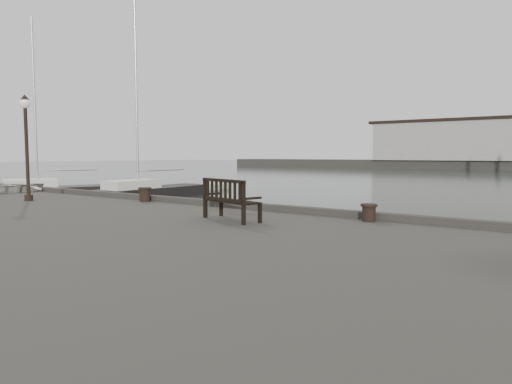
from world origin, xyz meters
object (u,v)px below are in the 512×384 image
dinghy (11,186)px  yacht_a (46,195)px  yacht_c (144,196)px  bench (231,208)px  bollard_left (145,194)px  bollard_right (369,213)px  lamp_post (26,133)px

dinghy → yacht_a: bearing=143.7°
yacht_a → yacht_c: 7.43m
bench → bollard_left: 5.46m
bollard_right → yacht_c: size_ratio=0.03×
bollard_left → dinghy: (-7.47, -0.80, 0.02)m
bollard_left → yacht_a: 21.22m
bench → dinghy: size_ratio=0.71×
bollard_left → yacht_c: yacht_c is taller
bench → yacht_c: (-18.44, 13.07, -1.62)m
dinghy → yacht_a: (-12.27, 8.40, -1.58)m
yacht_a → bollard_left: bearing=0.9°
bollard_right → yacht_c: (-21.21, 11.28, -1.52)m
bollard_left → yacht_a: bearing=158.9°
lamp_post → dinghy: 4.74m
dinghy → yacht_c: bearing=113.8°
bollard_left → yacht_a: yacht_a is taller
bench → bollard_left: bench is taller
bollard_right → dinghy: dinghy is taller
dinghy → yacht_c: size_ratio=0.17×
yacht_a → yacht_c: bearing=51.6°
dinghy → yacht_c: (-5.81, 12.08, -1.57)m
lamp_post → bollard_right: bearing=10.9°
lamp_post → dinghy: bearing=161.1°
yacht_a → yacht_c: size_ratio=0.92×
bollard_right → bollard_left: bearing=180.0°
bench → bollard_right: (2.76, 1.78, -0.10)m
bench → dinghy: (-12.64, 0.99, -0.05)m
bollard_left → bench: bearing=-19.1°
bench → lamp_post: 8.83m
yacht_c → dinghy: bearing=-66.5°
bench → lamp_post: size_ratio=0.49×
lamp_post → dinghy: lamp_post is taller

